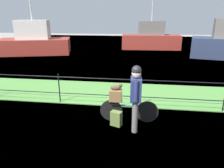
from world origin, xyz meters
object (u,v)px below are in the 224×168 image
Objects in this scene: backpack_on_paving at (116,118)px; moored_boat_near at (151,39)px; bicycle_main at (128,110)px; terrier_dog at (117,87)px; cyclist_person at (136,93)px; moored_boat_mid at (34,42)px; wooden_crate at (116,95)px.

moored_boat_near is at bearing -76.09° from backpack_on_paving.
backpack_on_paving is at bearing -136.85° from bicycle_main.
terrier_dog is 0.06× the size of moored_boat_near.
moored_boat_near is (0.95, 14.05, -0.12)m from cyclist_person.
moored_boat_mid is at bearing 126.95° from terrier_dog.
wooden_crate is at bearing -96.21° from moored_boat_near.
bicycle_main is at bearing 113.09° from cyclist_person.
cyclist_person is (0.19, -0.44, 0.68)m from bicycle_main.
moored_boat_near reaches higher than backpack_on_paving.
moored_boat_near is (1.43, 13.88, 0.69)m from backpack_on_paving.
terrier_dog is at bearing 2.38° from wooden_crate.
moored_boat_mid is at bearing -33.88° from backpack_on_paving.
moored_boat_mid is at bearing -157.42° from moored_boat_near.
moored_boat_near is 0.89× the size of moored_boat_mid.
bicycle_main is 4.98× the size of terrier_dog.
cyclist_person reaches higher than backpack_on_paving.
backpack_on_paving is 13.97m from moored_boat_near.
moored_boat_mid is at bearing 127.62° from cyclist_person.
terrier_dog is 12.40m from moored_boat_mid.
cyclist_person is 14.08m from moored_boat_near.
moored_boat_near is 9.65m from moored_boat_mid.
terrier_dog is 13.70m from moored_boat_near.
bicycle_main is 0.28× the size of moored_boat_mid.
cyclist_person is (0.51, -0.43, 0.02)m from terrier_dog.
wooden_crate is 1.03× the size of terrier_dog.
terrier_dog is at bearing 140.02° from cyclist_person.
moored_boat_mid reaches higher than cyclist_person.
terrier_dog is at bearing -64.40° from backpack_on_paving.
moored_boat_near is at bearing 86.15° from cyclist_person.
wooden_crate reaches higher than backpack_on_paving.
terrier_dog reaches higher than wooden_crate.
cyclist_person is at bearing -179.00° from backpack_on_paving.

